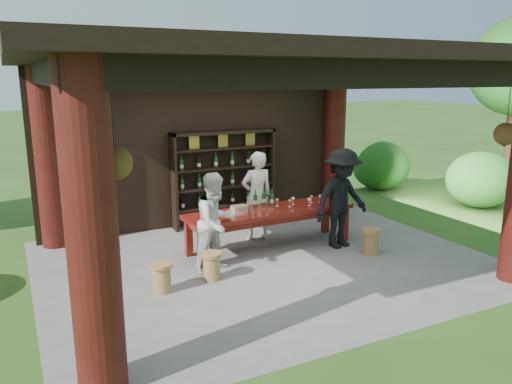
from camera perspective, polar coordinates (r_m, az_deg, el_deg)
name	(u,v)px	position (r m, az deg, el deg)	size (l,w,h in m)	color
ground	(266,262)	(8.68, 1.19, -7.95)	(90.00, 90.00, 0.00)	#2D5119
pavilion	(255,136)	(8.54, -0.16, 6.45)	(7.50, 6.00, 3.60)	slate
wine_shelf	(224,178)	(10.65, -3.64, 1.64)	(2.28, 0.35, 2.01)	black
tasting_table	(270,215)	(9.16, 1.62, -2.66)	(3.22, 0.91, 0.75)	#5A120C
stool_near_left	(212,265)	(7.90, -5.10, -8.36)	(0.34, 0.34, 0.44)	olive
stool_near_right	(371,240)	(9.21, 13.01, -5.41)	(0.36, 0.36, 0.47)	olive
stool_far_left	(162,277)	(7.57, -10.73, -9.51)	(0.34, 0.34, 0.45)	olive
host	(257,196)	(9.62, 0.10, -0.45)	(0.63, 0.41, 1.73)	silver
guest_woman	(216,222)	(8.09, -4.60, -3.47)	(0.79, 0.62, 1.63)	silver
guest_man	(342,199)	(9.29, 9.75, -0.75)	(1.20, 0.69, 1.85)	black
table_bottles	(264,197)	(9.35, 0.88, -0.61)	(0.40, 0.19, 0.31)	#194C1E
table_glasses	(300,201)	(9.45, 5.09, -1.01)	(0.96, 0.31, 0.15)	silver
napkin_basket	(239,209)	(8.83, -1.94, -2.00)	(0.26, 0.18, 0.14)	#BF6672
shrubs	(332,217)	(9.39, 8.70, -2.88)	(15.25, 8.89, 1.36)	#194C14
trees	(388,64)	(11.40, 14.90, 13.91)	(20.80, 10.15, 4.80)	#3F2819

